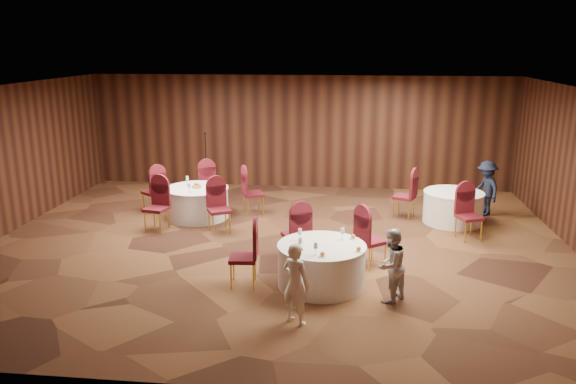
# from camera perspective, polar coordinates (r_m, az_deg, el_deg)

# --- Properties ---
(ground) EXTENTS (12.00, 12.00, 0.00)m
(ground) POSITION_cam_1_polar(r_m,az_deg,el_deg) (11.70, -1.09, -5.44)
(ground) COLOR black
(ground) RESTS_ON ground
(room_shell) EXTENTS (12.00, 12.00, 12.00)m
(room_shell) POSITION_cam_1_polar(r_m,az_deg,el_deg) (11.17, -1.14, 4.06)
(room_shell) COLOR silver
(room_shell) RESTS_ON ground
(table_main) EXTENTS (1.52, 1.52, 0.74)m
(table_main) POSITION_cam_1_polar(r_m,az_deg,el_deg) (9.73, 3.41, -7.41)
(table_main) COLOR silver
(table_main) RESTS_ON ground
(table_left) EXTENTS (1.49, 1.49, 0.74)m
(table_left) POSITION_cam_1_polar(r_m,az_deg,el_deg) (13.58, -9.20, -1.06)
(table_left) COLOR silver
(table_left) RESTS_ON ground
(table_right) EXTENTS (1.37, 1.37, 0.74)m
(table_right) POSITION_cam_1_polar(r_m,az_deg,el_deg) (13.59, 16.40, -1.47)
(table_right) COLOR silver
(table_right) RESTS_ON ground
(chairs_main) EXTENTS (2.86, 1.91, 1.00)m
(chairs_main) POSITION_cam_1_polar(r_m,az_deg,el_deg) (10.34, 1.73, -5.27)
(chairs_main) COLOR #450D16
(chairs_main) RESTS_ON ground
(chairs_left) EXTENTS (3.20, 2.91, 1.00)m
(chairs_left) POSITION_cam_1_polar(r_m,az_deg,el_deg) (13.59, -9.14, -0.50)
(chairs_left) COLOR #450D16
(chairs_left) RESTS_ON ground
(chairs_right) EXTENTS (1.91, 2.18, 1.00)m
(chairs_right) POSITION_cam_1_polar(r_m,az_deg,el_deg) (13.11, 14.69, -1.38)
(chairs_right) COLOR #450D16
(chairs_right) RESTS_ON ground
(tabletop_main) EXTENTS (1.12, 1.06, 0.22)m
(tabletop_main) POSITION_cam_1_polar(r_m,az_deg,el_deg) (9.47, 4.25, -5.09)
(tabletop_main) COLOR silver
(tabletop_main) RESTS_ON table_main
(tabletop_left) EXTENTS (0.81, 0.77, 0.22)m
(tabletop_left) POSITION_cam_1_polar(r_m,az_deg,el_deg) (13.46, -9.23, 0.76)
(tabletop_left) COLOR silver
(tabletop_left) RESTS_ON table_left
(tabletop_right) EXTENTS (0.08, 0.08, 0.22)m
(tabletop_right) POSITION_cam_1_polar(r_m,az_deg,el_deg) (13.30, 17.64, 0.42)
(tabletop_right) COLOR silver
(tabletop_right) RESTS_ON table_right
(mic_stand) EXTENTS (0.24, 0.24, 1.75)m
(mic_stand) POSITION_cam_1_polar(r_m,az_deg,el_deg) (15.45, -8.26, 1.49)
(mic_stand) COLOR black
(mic_stand) RESTS_ON ground
(woman_a) EXTENTS (0.55, 0.50, 1.27)m
(woman_a) POSITION_cam_1_polar(r_m,az_deg,el_deg) (8.37, 0.80, -9.30)
(woman_a) COLOR white
(woman_a) RESTS_ON ground
(woman_b) EXTENTS (0.73, 0.76, 1.23)m
(woman_b) POSITION_cam_1_polar(r_m,az_deg,el_deg) (9.23, 10.38, -7.32)
(woman_b) COLOR #B1B0B5
(woman_b) RESTS_ON ground
(man_c) EXTENTS (0.75, 0.98, 1.33)m
(man_c) POSITION_cam_1_polar(r_m,az_deg,el_deg) (14.40, 19.50, 0.38)
(man_c) COLOR black
(man_c) RESTS_ON ground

